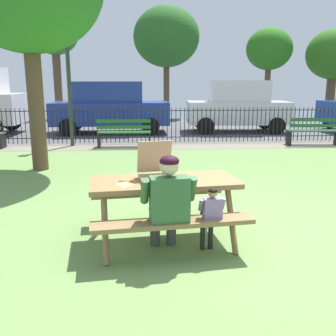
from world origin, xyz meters
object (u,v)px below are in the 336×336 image
object	(u,v)px
far_tree_right	(334,55)
far_tree_center	(166,37)
child_at_table	(211,213)
lamp_post_walkway	(68,68)
far_tree_midleft	(55,36)
picnic_table_foreground	(164,193)
parked_car_right	(238,106)
pizza_slice_on_table	(125,183)
far_tree_midright	(269,50)
adult_at_table	(168,201)
parked_car_center	(110,107)
park_bench_center	(124,133)
park_bench_right	(314,132)
pizza_box_open	(157,173)

from	to	relation	value
far_tree_right	far_tree_center	bearing A→B (deg)	180.00
child_at_table	far_tree_center	size ratio (longest dim) A/B	0.14
lamp_post_walkway	far_tree_center	bearing A→B (deg)	70.13
lamp_post_walkway	far_tree_midleft	world-z (taller)	far_tree_midleft
picnic_table_foreground	far_tree_right	world-z (taller)	far_tree_right
parked_car_right	far_tree_center	distance (m)	7.85
pizza_slice_on_table	far_tree_midright	bearing A→B (deg)	67.03
adult_at_table	far_tree_midleft	xyz separation A→B (m)	(-4.88, 17.43, 3.62)
pizza_slice_on_table	far_tree_right	world-z (taller)	far_tree_right
parked_car_center	far_tree_midright	size ratio (longest dim) A/B	0.92
pizza_slice_on_table	far_tree_right	bearing A→B (deg)	57.30
far_tree_center	far_tree_right	world-z (taller)	far_tree_center
parked_car_right	lamp_post_walkway	bearing A→B (deg)	-153.23
picnic_table_foreground	parked_car_center	size ratio (longest dim) A/B	0.44
parked_car_center	far_tree_midleft	bearing A→B (deg)	116.47
parked_car_right	far_tree_right	bearing A→B (deg)	43.66
parked_car_center	park_bench_center	bearing A→B (deg)	-78.26
far_tree_midleft	parked_car_center	bearing A→B (deg)	-63.53
adult_at_table	far_tree_center	distance (m)	17.83
far_tree_right	parked_car_right	bearing A→B (deg)	-136.34
park_bench_right	far_tree_right	bearing A→B (deg)	61.49
picnic_table_foreground	far_tree_right	size ratio (longest dim) A/B	0.41
far_tree_center	far_tree_midright	size ratio (longest dim) A/B	1.22
pizza_box_open	lamp_post_walkway	world-z (taller)	lamp_post_walkway
child_at_table	parked_car_right	world-z (taller)	parked_car_right
pizza_box_open	far_tree_midleft	world-z (taller)	far_tree_midleft
park_bench_center	parked_car_center	xyz separation A→B (m)	(-0.68, 3.30, 0.59)
pizza_box_open	parked_car_center	xyz separation A→B (m)	(-1.43, 10.22, 0.14)
park_bench_right	far_tree_midleft	bearing A→B (deg)	134.68
far_tree_midright	far_tree_right	size ratio (longest dim) A/B	1.00
park_bench_center	child_at_table	bearing A→B (deg)	-79.81
picnic_table_foreground	lamp_post_walkway	bearing A→B (deg)	108.62
pizza_slice_on_table	far_tree_center	distance (m)	17.50
lamp_post_walkway	far_tree_midright	distance (m)	13.44
park_bench_right	far_tree_midleft	size ratio (longest dim) A/B	0.30
lamp_post_walkway	far_tree_center	xyz separation A→B (m)	(3.51, 9.70, 1.94)
pizza_box_open	parked_car_center	world-z (taller)	parked_car_center
pizza_box_open	adult_at_table	world-z (taller)	pizza_box_open
picnic_table_foreground	park_bench_right	bearing A→B (deg)	53.80
picnic_table_foreground	far_tree_midleft	size ratio (longest dim) A/B	0.36
picnic_table_foreground	pizza_box_open	xyz separation A→B (m)	(-0.08, -0.02, 0.26)
far_tree_midleft	far_tree_right	xyz separation A→B (m)	(15.36, -0.00, -0.90)
pizza_slice_on_table	picnic_table_foreground	bearing A→B (deg)	17.74
park_bench_center	adult_at_table	bearing A→B (deg)	-83.52
pizza_slice_on_table	far_tree_midleft	world-z (taller)	far_tree_midleft
child_at_table	far_tree_midright	xyz separation A→B (m)	(6.27, 17.41, 3.15)
adult_at_table	lamp_post_walkway	size ratio (longest dim) A/B	0.31
lamp_post_walkway	parked_car_center	distance (m)	3.38
lamp_post_walkway	pizza_box_open	bearing A→B (deg)	-72.04
lamp_post_walkway	parked_car_right	xyz separation A→B (m)	(5.88, 2.97, -1.32)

